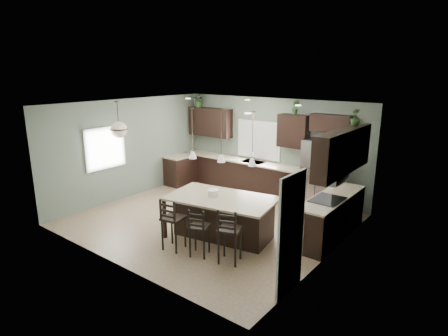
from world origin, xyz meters
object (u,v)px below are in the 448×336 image
(refrigerator, at_px, (322,175))
(plant_back_left, at_px, (199,101))
(kitchen_island, at_px, (221,218))
(bar_stool_left, at_px, (173,224))
(bar_stool_right, at_px, (230,235))
(serving_dish, at_px, (213,193))
(bar_stool_center, at_px, (199,232))

(refrigerator, xyz_separation_m, plant_back_left, (-4.35, 0.16, 1.68))
(kitchen_island, bearing_deg, refrigerator, 62.12)
(bar_stool_left, distance_m, plant_back_left, 5.53)
(kitchen_island, xyz_separation_m, bar_stool_right, (0.80, -0.76, 0.09))
(kitchen_island, bearing_deg, plant_back_left, 126.87)
(kitchen_island, distance_m, serving_dish, 0.57)
(serving_dish, xyz_separation_m, bar_stool_right, (1.00, -0.72, -0.44))
(kitchen_island, xyz_separation_m, bar_stool_left, (-0.43, -1.02, 0.09))
(kitchen_island, height_order, bar_stool_left, bar_stool_left)
(bar_stool_left, xyz_separation_m, bar_stool_center, (0.60, 0.12, -0.05))
(bar_stool_center, distance_m, bar_stool_right, 0.65)
(bar_stool_left, bearing_deg, plant_back_left, 115.33)
(kitchen_island, height_order, bar_stool_center, bar_stool_center)
(kitchen_island, bearing_deg, bar_stool_center, -89.61)
(refrigerator, xyz_separation_m, bar_stool_left, (-1.38, -4.02, -0.37))
(plant_back_left, bearing_deg, serving_dish, -44.94)
(bar_stool_right, bearing_deg, refrigerator, 69.06)
(serving_dish, height_order, bar_stool_center, serving_dish)
(serving_dish, relative_size, plant_back_left, 0.58)
(plant_back_left, bearing_deg, bar_stool_center, -48.72)
(serving_dish, distance_m, bar_stool_center, 1.06)
(refrigerator, height_order, bar_stool_left, refrigerator)
(refrigerator, relative_size, bar_stool_left, 1.67)
(serving_dish, bearing_deg, bar_stool_left, -103.07)
(bar_stool_left, bearing_deg, serving_dish, 66.86)
(kitchen_island, bearing_deg, serving_dish, 180.00)
(kitchen_island, distance_m, bar_stool_center, 0.92)
(bar_stool_left, relative_size, plant_back_left, 2.67)
(refrigerator, distance_m, bar_stool_center, 4.01)
(plant_back_left, bearing_deg, bar_stool_right, -43.01)
(refrigerator, bearing_deg, serving_dish, -110.78)
(kitchen_island, xyz_separation_m, plant_back_left, (-3.40, 3.16, 2.14))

